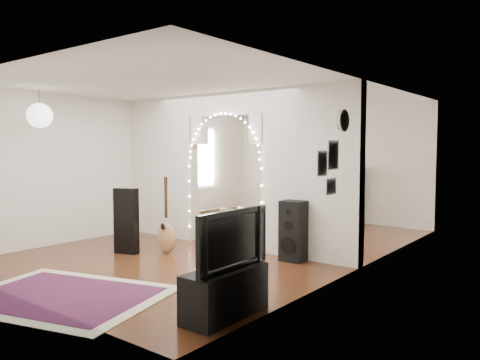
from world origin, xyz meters
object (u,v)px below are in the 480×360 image
Objects in this scene: acoustic_guitar at (166,225)px; dining_chair_left at (221,224)px; floor_speaker at (293,231)px; media_console at (225,293)px; dining_chair_right at (235,221)px; bookcase at (334,194)px; dining_table at (287,190)px.

acoustic_guitar is 1.54m from dining_chair_left.
floor_speaker is 1.52× the size of dining_chair_left.
acoustic_guitar is 3.12m from media_console.
dining_chair_left reaches higher than dining_chair_right.
floor_speaker is (1.95, 0.82, -0.00)m from acoustic_guitar.
dining_chair_left is at bearing 107.76° from acoustic_guitar.
floor_speaker is 2.58m from media_console.
floor_speaker is 0.69× the size of bookcase.
media_console is 1.63× the size of dining_chair_left.
bookcase is 3.19m from dining_chair_left.
dining_table is (-2.47, 3.75, 0.22)m from floor_speaker.
acoustic_guitar is 4.64m from bookcase.
bookcase is at bearing 80.03° from dining_chair_left.
dining_chair_right is at bearing 148.71° from floor_speaker.
dining_chair_left is at bearing -87.05° from dining_table.
acoustic_guitar is at bearing -88.44° from dining_table.
dining_chair_left is (0.42, -3.05, -0.40)m from dining_table.
dining_chair_left is at bearing -60.05° from dining_chair_right.
acoustic_guitar is 0.85× the size of dining_table.
bookcase is at bearing 106.21° from media_console.
dining_chair_left is at bearing 130.07° from media_console.
media_console is 0.74× the size of bookcase.
media_console is 1.69× the size of dining_chair_right.
dining_chair_left is at bearing 159.33° from floor_speaker.
bookcase is at bearing 94.78° from dining_chair_right.
dining_table is 3.10m from dining_chair_left.
dining_table is 2.62m from dining_chair_right.
dining_table is (-3.16, 6.23, 0.43)m from media_console.
dining_chair_right is at bearing -86.66° from dining_table.
bookcase is 2.27× the size of dining_chair_right.
dining_chair_right is at bearing -130.36° from bookcase.
dining_table is at bearing 110.56° from acoustic_guitar.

